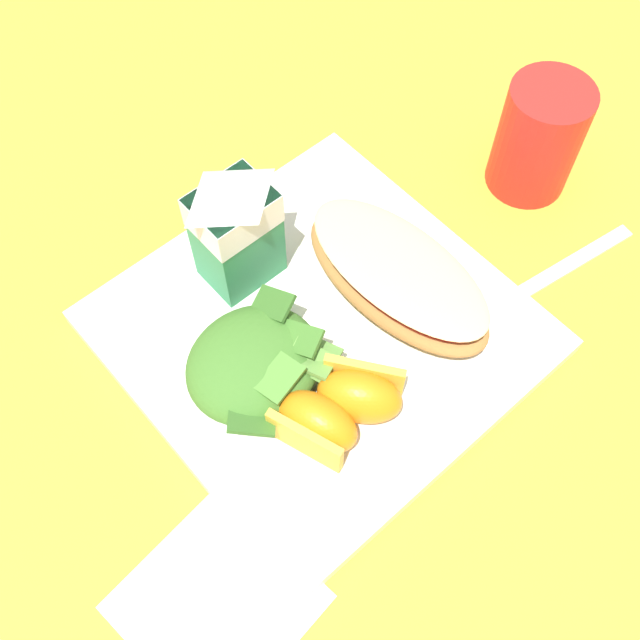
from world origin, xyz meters
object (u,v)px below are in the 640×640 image
Objects in this scene: white_plate at (320,332)px; metal_fork at (527,289)px; milk_carton at (235,225)px; orange_wedge_front at (315,424)px; orange_wedge_middle at (360,394)px; drinking_red_cup at (534,136)px; green_salad_pile at (258,367)px; paper_napkin at (217,602)px; cheesy_pizza_bread at (397,276)px.

metal_fork is at bearing -27.25° from white_plate.
orange_wedge_front is (-0.05, -0.14, -0.04)m from milk_carton.
metal_fork is at bearing -3.71° from orange_wedge_middle.
milk_carton is 1.09× the size of drinking_red_cup.
milk_carton reaches higher than metal_fork.
paper_napkin is (-0.12, -0.10, -0.03)m from green_salad_pile.
white_plate is 4.10× the size of orange_wedge_front.
orange_wedge_middle reaches higher than paper_napkin.
drinking_red_cup reaches higher than cheesy_pizza_bread.
orange_wedge_middle is at bearing -148.92° from cheesy_pizza_bread.
cheesy_pizza_bread is 0.13m from milk_carton.
orange_wedge_front is 0.68× the size of drinking_red_cup.
cheesy_pizza_bread is at bearing 21.41° from orange_wedge_front.
paper_napkin is (-0.16, -0.04, -0.03)m from orange_wedge_middle.
orange_wedge_middle reaches higher than white_plate.
milk_carton is at bearing 71.63° from orange_wedge_front.
green_salad_pile reaches higher than metal_fork.
white_plate is 2.55× the size of milk_carton.
green_salad_pile is at bearing 39.94° from paper_napkin.
white_plate is at bearing -178.94° from drinking_red_cup.
paper_napkin is 0.58× the size of metal_fork.
white_plate reaches higher than metal_fork.
green_salad_pile is at bearing -120.66° from milk_carton.
white_plate is at bearing 152.75° from metal_fork.
milk_carton is at bearing 130.20° from cheesy_pizza_bread.
green_salad_pile is 0.07m from orange_wedge_middle.
drinking_red_cup is at bearing 1.06° from white_plate.
drinking_red_cup is (0.17, 0.02, 0.02)m from cheesy_pizza_bread.
white_plate is 0.08m from orange_wedge_middle.
milk_carton is at bearing 86.22° from orange_wedge_middle.
paper_napkin is at bearing -175.76° from metal_fork.
paper_napkin is (-0.12, -0.04, -0.03)m from orange_wedge_front.
orange_wedge_front is at bearing -133.38° from white_plate.
milk_carton is 0.15m from orange_wedge_front.
cheesy_pizza_bread is 0.92× the size of metal_fork.
drinking_red_cup is at bearing 43.32° from metal_fork.
orange_wedge_front is at bearing 175.91° from metal_fork.
orange_wedge_front is (-0.06, -0.06, 0.03)m from white_plate.
milk_carton reaches higher than drinking_red_cup.
metal_fork is (0.21, -0.07, -0.03)m from green_salad_pile.
metal_fork is (0.17, -0.01, -0.03)m from orange_wedge_middle.
white_plate is at bearing 168.23° from cheesy_pizza_bread.
cheesy_pizza_bread is 2.50× the size of orange_wedge_middle.
orange_wedge_front reaches higher than metal_fork.
cheesy_pizza_bread reaches higher than white_plate.
green_salad_pile is at bearing 122.54° from orange_wedge_middle.
white_plate is 2.78× the size of drinking_red_cup.
paper_napkin is (-0.17, -0.18, -0.07)m from milk_carton.
paper_napkin is at bearing -167.17° from orange_wedge_middle.
drinking_red_cup is at bearing 6.00° from cheesy_pizza_bread.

